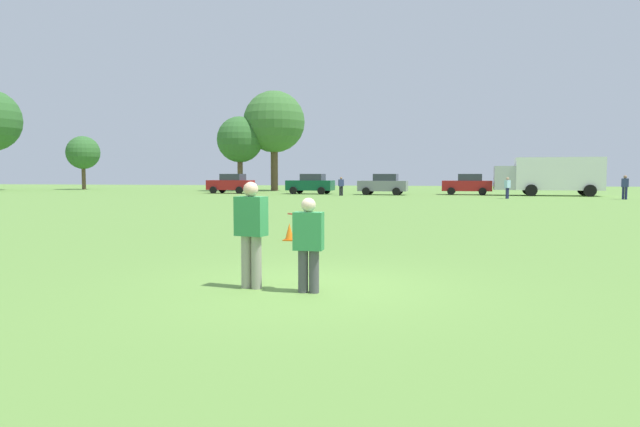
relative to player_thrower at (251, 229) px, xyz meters
name	(u,v)px	position (x,y,z in m)	size (l,w,h in m)	color
ground_plane	(310,287)	(0.90, 0.26, -0.96)	(156.49, 156.49, 0.00)	#608C3D
player_thrower	(251,229)	(0.00, 0.00, 0.00)	(0.53, 0.37, 1.71)	gray
player_defender	(309,240)	(0.97, -0.16, -0.14)	(0.45, 0.26, 1.47)	#4C4C51
frisbee	(296,215)	(0.75, -0.06, 0.24)	(0.27, 0.27, 0.07)	#E54C33
traffic_cone	(289,232)	(-0.94, 6.46, -0.73)	(0.32, 0.32, 0.48)	#D8590C
parked_car_near_left	(231,183)	(-15.16, 42.05, -0.04)	(4.33, 2.47, 1.82)	maroon
parked_car_mid_left	(311,184)	(-7.47, 41.72, -0.04)	(4.33, 2.47, 1.82)	#0C4C2D
parked_car_center	(383,184)	(-0.83, 40.78, -0.04)	(4.33, 2.47, 1.82)	slate
parked_car_mid_right	(468,184)	(6.37, 42.28, -0.04)	(4.33, 2.47, 1.82)	maroon
box_truck	(550,175)	(12.96, 41.30, 0.79)	(8.66, 3.44, 3.18)	white
bystander_sideline_watcher	(341,185)	(-4.18, 38.22, -0.08)	(0.49, 0.39, 1.57)	black
bystander_far_jogger	(625,186)	(16.73, 35.00, 0.01)	(0.53, 0.40, 1.73)	#1E234C
bystander_field_marshal	(507,187)	(8.67, 34.76, -0.07)	(0.47, 0.49, 1.57)	#1E234C
tree_west_maple	(83,153)	(-36.36, 51.23, 3.29)	(3.81, 3.81, 6.19)	brown
tree_center_elm	(240,140)	(-16.60, 49.03, 4.45)	(4.85, 4.85, 7.88)	brown
tree_east_birch	(274,122)	(-13.22, 50.43, 6.37)	(6.56, 6.56, 10.66)	brown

